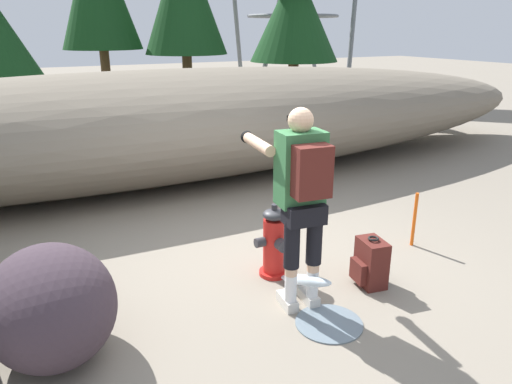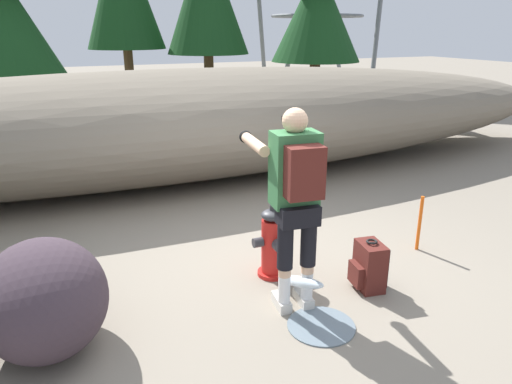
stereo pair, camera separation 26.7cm
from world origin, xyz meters
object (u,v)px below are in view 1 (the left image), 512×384
at_px(boulder_outlier, 56,287).
at_px(survey_stake, 414,219).
at_px(fire_hydrant, 274,243).
at_px(boulder_small, 51,305).
at_px(utility_worker, 300,186).
at_px(spare_backpack, 371,263).

distance_m(boulder_outlier, survey_stake, 3.59).
xyz_separation_m(fire_hydrant, survey_stake, (1.66, -0.11, -0.03)).
distance_m(fire_hydrant, boulder_small, 2.00).
distance_m(utility_worker, survey_stake, 1.92).
relative_size(utility_worker, boulder_small, 1.54).
relative_size(spare_backpack, survey_stake, 0.78).
bearing_deg(boulder_outlier, spare_backpack, -19.51).
bearing_deg(utility_worker, boulder_small, 91.04).
bearing_deg(utility_worker, fire_hydrant, -0.07).
height_order(spare_backpack, survey_stake, survey_stake).
xyz_separation_m(boulder_outlier, survey_stake, (3.55, -0.47, 0.12)).
distance_m(fire_hydrant, spare_backpack, 0.90).
height_order(boulder_small, survey_stake, boulder_small).
xyz_separation_m(spare_backpack, boulder_small, (-2.66, 0.23, 0.20)).
bearing_deg(survey_stake, utility_worker, -166.76).
bearing_deg(boulder_small, spare_backpack, -5.02).
bearing_deg(utility_worker, survey_stake, -69.98).
bearing_deg(boulder_outlier, boulder_small, -95.87).
bearing_deg(boulder_outlier, survey_stake, -7.54).
relative_size(utility_worker, survey_stake, 2.79).
relative_size(spare_backpack, boulder_small, 0.43).
bearing_deg(spare_backpack, utility_worker, 6.15).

